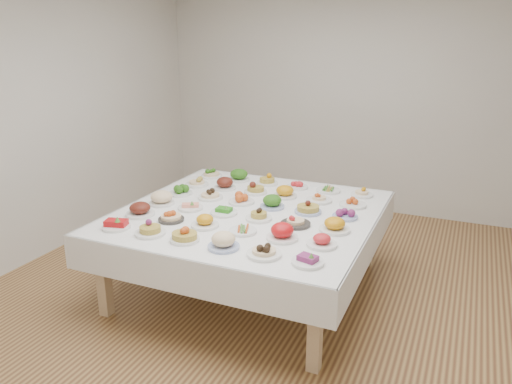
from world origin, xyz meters
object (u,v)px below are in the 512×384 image
at_px(dish_18, 180,189).
at_px(dish_35, 362,192).
at_px(dish_0, 116,223).
at_px(display_table, 249,218).

relative_size(dish_18, dish_35, 1.07).
height_order(dish_0, dish_18, dish_18).
bearing_deg(display_table, dish_18, 168.88).
bearing_deg(display_table, dish_35, 44.98).
xyz_separation_m(display_table, dish_0, (-0.80, -0.80, 0.11)).
bearing_deg(dish_35, display_table, -135.02).
xyz_separation_m(dish_18, dish_35, (1.62, 0.66, -0.01)).
bearing_deg(dish_0, dish_35, 44.98).
distance_m(dish_18, dish_35, 1.75).
bearing_deg(dish_18, display_table, -11.12).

